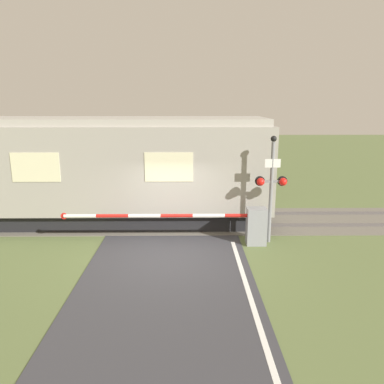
# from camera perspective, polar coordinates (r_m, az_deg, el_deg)

# --- Properties ---
(ground_plane) EXTENTS (80.00, 80.00, 0.00)m
(ground_plane) POSITION_cam_1_polar(r_m,az_deg,el_deg) (10.97, -3.40, -9.65)
(ground_plane) COLOR #5B6B3D
(track_bed) EXTENTS (36.00, 3.20, 0.13)m
(track_bed) POSITION_cam_1_polar(r_m,az_deg,el_deg) (13.95, -2.77, -4.36)
(track_bed) COLOR #666056
(track_bed) RESTS_ON ground_plane
(train) EXTENTS (15.41, 3.00, 3.79)m
(train) POSITION_cam_1_polar(r_m,az_deg,el_deg) (14.32, -20.43, 3.16)
(train) COLOR black
(train) RESTS_ON ground_plane
(crossing_barrier) EXTENTS (6.29, 0.44, 1.16)m
(crossing_barrier) POSITION_cam_1_polar(r_m,az_deg,el_deg) (11.64, 7.06, -4.89)
(crossing_barrier) COLOR gray
(crossing_barrier) RESTS_ON ground_plane
(signal_post) EXTENTS (0.99, 0.26, 3.34)m
(signal_post) POSITION_cam_1_polar(r_m,az_deg,el_deg) (11.67, 12.02, 1.29)
(signal_post) COLOR gray
(signal_post) RESTS_ON ground_plane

